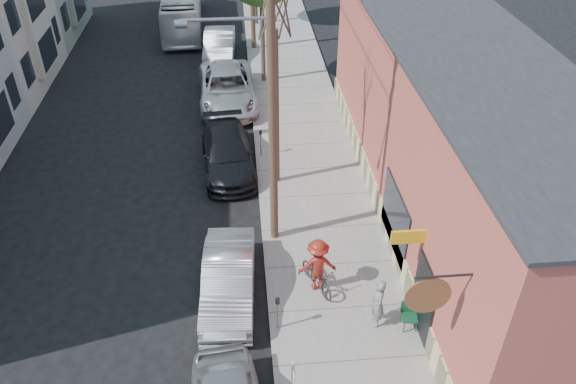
{
  "coord_description": "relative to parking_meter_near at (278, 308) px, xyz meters",
  "views": [
    {
      "loc": [
        1.53,
        -11.93,
        13.38
      ],
      "look_at": [
        3.01,
        4.47,
        1.5
      ],
      "focal_mm": 35.0,
      "sensor_mm": 36.0,
      "label": 1
    }
  ],
  "objects": [
    {
      "name": "bus",
      "position": [
        -4.42,
        27.19,
        0.42
      ],
      "size": [
        2.7,
        10.15,
        2.81
      ],
      "primitive_type": "imported",
      "rotation": [
        0.0,
        0.0,
        0.03
      ],
      "color": "white",
      "rests_on": "ground"
    },
    {
      "name": "tree_bare",
      "position": [
        0.55,
        7.83,
        2.38
      ],
      "size": [
        0.24,
        0.24,
        6.42
      ],
      "color": "#44392C",
      "rests_on": "sidewalk"
    },
    {
      "name": "cafe_building",
      "position": [
        6.74,
        5.6,
        2.32
      ],
      "size": [
        6.6,
        20.2,
        6.61
      ],
      "color": "#B34F42",
      "rests_on": "ground"
    },
    {
      "name": "car_4",
      "position": [
        -1.91,
        21.44,
        -0.16
      ],
      "size": [
        1.94,
        5.07,
        1.65
      ],
      "primitive_type": "imported",
      "rotation": [
        0.0,
        0.0,
        -0.04
      ],
      "color": "#94959B",
      "rests_on": "ground"
    },
    {
      "name": "cyclist",
      "position": [
        1.39,
        1.59,
        0.13
      ],
      "size": [
        1.28,
        0.78,
        1.92
      ],
      "primitive_type": "imported",
      "rotation": [
        0.0,
        0.0,
        3.2
      ],
      "color": "maroon",
      "rests_on": "sidewalk"
    },
    {
      "name": "patron_grey",
      "position": [
        2.96,
        -0.09,
        0.02
      ],
      "size": [
        0.45,
        0.65,
        1.71
      ],
      "primitive_type": "imported",
      "rotation": [
        0.0,
        0.0,
        -1.63
      ],
      "color": "gray",
      "rests_on": "sidewalk"
    },
    {
      "name": "parking_meter_near",
      "position": [
        0.0,
        0.0,
        0.0
      ],
      "size": [
        0.14,
        0.14,
        1.24
      ],
      "color": "slate",
      "rests_on": "sidewalk"
    },
    {
      "name": "car_3",
      "position": [
        -1.45,
        15.35,
        -0.13
      ],
      "size": [
        3.15,
        6.31,
        1.72
      ],
      "primitive_type": "imported",
      "rotation": [
        0.0,
        0.0,
        0.05
      ],
      "color": "#B5BABE",
      "rests_on": "ground"
    },
    {
      "name": "utility_pole_near",
      "position": [
        0.14,
        4.27,
        4.43
      ],
      "size": [
        3.57,
        0.28,
        10.0
      ],
      "color": "#503A28",
      "rests_on": "sidewalk"
    },
    {
      "name": "patio_chair_a",
      "position": [
        3.91,
        -0.33,
        -0.39
      ],
      "size": [
        0.58,
        0.58,
        0.88
      ],
      "primitive_type": null,
      "rotation": [
        0.0,
        0.0,
        -0.17
      ],
      "color": "#134428",
      "rests_on": "sidewalk"
    },
    {
      "name": "car_1",
      "position": [
        -1.45,
        1.57,
        -0.24
      ],
      "size": [
        1.8,
        4.6,
        1.49
      ],
      "primitive_type": "imported",
      "rotation": [
        0.0,
        0.0,
        -0.05
      ],
      "color": "#B4B4BD",
      "rests_on": "ground"
    },
    {
      "name": "cyclist_bike",
      "position": [
        1.39,
        1.59,
        -0.36
      ],
      "size": [
        1.29,
        1.9,
        0.95
      ],
      "primitive_type": "imported",
      "rotation": [
        0.0,
        0.0,
        0.4
      ],
      "color": "black",
      "rests_on": "sidewalk"
    },
    {
      "name": "car_2",
      "position": [
        -1.45,
        9.17,
        -0.23
      ],
      "size": [
        2.52,
        5.34,
        1.5
      ],
      "primitive_type": "imported",
      "rotation": [
        0.0,
        0.0,
        0.08
      ],
      "color": "black",
      "rests_on": "ground"
    },
    {
      "name": "sidewalk",
      "position": [
        2.0,
        11.61,
        -0.91
      ],
      "size": [
        4.5,
        58.0,
        0.15
      ],
      "primitive_type": "cube",
      "color": "gray",
      "rests_on": "ground"
    },
    {
      "name": "ground",
      "position": [
        -2.25,
        0.61,
        -0.98
      ],
      "size": [
        120.0,
        120.0,
        0.0
      ],
      "primitive_type": "plane",
      "color": "black"
    },
    {
      "name": "parking_meter_far",
      "position": [
        0.0,
        9.86,
        0.0
      ],
      "size": [
        0.14,
        0.14,
        1.24
      ],
      "color": "slate",
      "rests_on": "sidewalk"
    }
  ]
}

